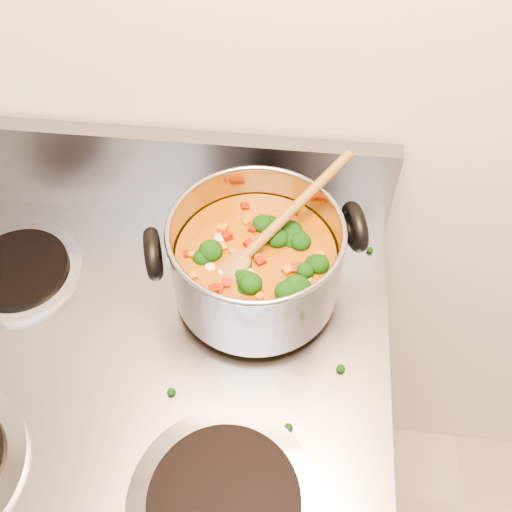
{
  "coord_description": "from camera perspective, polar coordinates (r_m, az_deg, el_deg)",
  "views": [
    {
      "loc": [
        0.24,
        0.83,
        1.63
      ],
      "look_at": [
        0.18,
        1.31,
        1.01
      ],
      "focal_mm": 40.0,
      "sensor_mm": 36.0,
      "label": 1
    }
  ],
  "objects": [
    {
      "name": "electric_range",
      "position": [
        1.24,
        -10.05,
        -20.75
      ],
      "size": [
        0.77,
        0.7,
        1.08
      ],
      "color": "gray",
      "rests_on": "ground"
    },
    {
      "name": "cooktop_crumbs",
      "position": [
        0.87,
        -1.4,
        -2.73
      ],
      "size": [
        0.34,
        0.24,
        0.01
      ],
      "color": "black",
      "rests_on": "electric_range"
    },
    {
      "name": "stockpot",
      "position": [
        0.8,
        0.01,
        -0.5
      ],
      "size": [
        0.31,
        0.24,
        0.15
      ],
      "rotation": [
        0.0,
        0.0,
        0.28
      ],
      "color": "#A1A0A8",
      "rests_on": "electric_range"
    },
    {
      "name": "wooden_spoon",
      "position": [
        0.78,
        0.68,
        1.69
      ],
      "size": [
        0.19,
        0.21,
        0.1
      ],
      "rotation": [
        0.0,
        0.0,
        0.83
      ],
      "color": "olive",
      "rests_on": "stockpot"
    }
  ]
}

